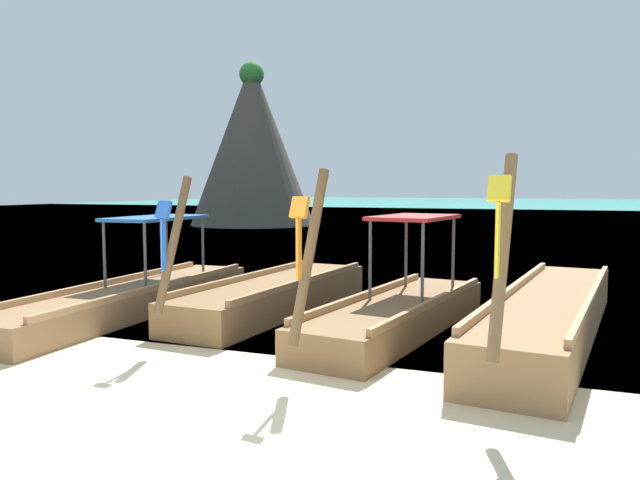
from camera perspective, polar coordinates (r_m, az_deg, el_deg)
name	(u,v)px	position (r m, az deg, el deg)	size (l,w,h in m)	color
ground	(155,421)	(6.28, -15.15, -15.96)	(120.00, 120.00, 0.00)	beige
sea_water	(515,208)	(67.34, 17.73, 2.82)	(120.00, 120.00, 0.00)	#2DB29E
longtail_boat_red_ribbon	(131,297)	(11.33, -17.19, -5.06)	(1.30, 6.88, 2.40)	olive
longtail_boat_blue_ribbon	(275,295)	(11.07, -4.20, -5.15)	(1.70, 5.92, 2.38)	brown
longtail_boat_orange_ribbon	(398,311)	(9.57, 7.30, -6.63)	(1.97, 5.69, 2.45)	brown
longtail_boat_yellow_ribbon	(550,315)	(9.75, 20.69, -6.58)	(2.07, 7.49, 2.56)	olive
karst_rock	(249,147)	(36.71, -6.61, 8.57)	(8.03, 7.30, 9.60)	#47443D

